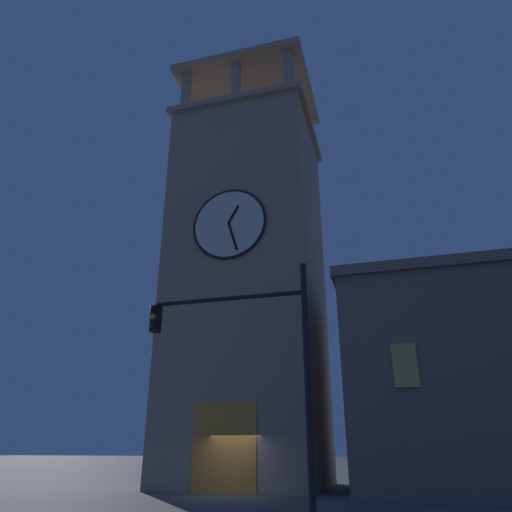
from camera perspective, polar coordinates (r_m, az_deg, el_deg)
The scene contains 3 objects.
ground_plane at distance 22.71m, azimuth -3.63°, elevation -27.30°, with size 200.00×200.00×0.00m, color #4C4C51.
clocktower at distance 29.43m, azimuth -0.81°, elevation -2.77°, with size 9.07×8.65×28.61m.
traffic_signal_near at distance 12.23m, azimuth -0.21°, elevation -11.72°, with size 4.44×0.41×6.52m.
Camera 1 is at (-7.42, 21.38, 1.95)m, focal length 32.70 mm.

